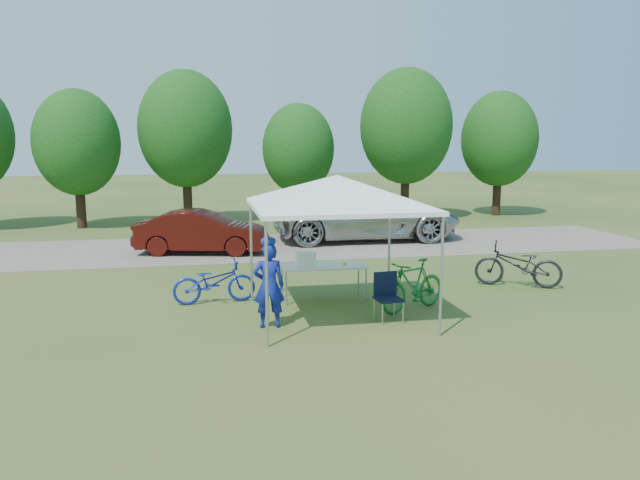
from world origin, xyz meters
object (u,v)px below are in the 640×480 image
at_px(minivan, 366,213).
at_px(sedan, 202,232).
at_px(cooler, 305,259).
at_px(bike_blue, 214,282).
at_px(folding_chair, 387,292).
at_px(folding_table, 324,267).
at_px(cyclist, 269,285).
at_px(bike_dark, 518,265).
at_px(bike_green, 413,285).

height_order(minivan, sedan, minivan).
bearing_deg(cooler, bike_blue, 175.82).
xyz_separation_m(folding_chair, sedan, (-3.37, 7.68, 0.12)).
xyz_separation_m(folding_table, cyclist, (-1.36, -1.76, 0.08)).
bearing_deg(bike_dark, folding_table, -58.50).
bearing_deg(bike_dark, cooler, -58.76).
bearing_deg(cyclist, sedan, -78.66).
height_order(cooler, sedan, sedan).
bearing_deg(bike_dark, minivan, -139.04).
distance_m(cyclist, bike_dark, 6.34).
height_order(bike_dark, minivan, minivan).
bearing_deg(cyclist, bike_green, -165.90).
relative_size(folding_table, bike_blue, 1.05).
distance_m(bike_blue, minivan, 9.12).
bearing_deg(folding_table, folding_chair, -63.40).
bearing_deg(cooler, minivan, 66.01).
height_order(cooler, bike_blue, cooler).
xyz_separation_m(bike_blue, sedan, (-0.21, 5.80, 0.21)).
xyz_separation_m(bike_green, minivan, (1.40, 8.75, 0.38)).
height_order(folding_chair, sedan, sedan).
distance_m(cyclist, bike_green, 3.00).
relative_size(cooler, minivan, 0.07).
distance_m(folding_chair, bike_green, 0.90).
relative_size(minivan, sedan, 1.62).
xyz_separation_m(cyclist, sedan, (-1.15, 7.70, -0.12)).
relative_size(folding_chair, minivan, 0.14).
distance_m(bike_green, minivan, 8.87).
relative_size(folding_table, minivan, 0.29).
bearing_deg(cooler, bike_dark, 3.14).
xyz_separation_m(folding_chair, minivan, (2.11, 9.31, 0.36)).
bearing_deg(minivan, folding_chair, 168.15).
relative_size(bike_green, minivan, 0.27).
xyz_separation_m(folding_table, sedan, (-2.50, 5.94, -0.04)).
height_order(cyclist, bike_dark, cyclist).
distance_m(minivan, sedan, 5.72).
distance_m(cooler, bike_green, 2.32).
xyz_separation_m(folding_chair, bike_blue, (-3.16, 1.88, -0.09)).
relative_size(folding_table, cooler, 4.26).
height_order(cyclist, bike_green, cyclist).
distance_m(bike_green, sedan, 8.21).
bearing_deg(bike_dark, folding_chair, -33.78).
xyz_separation_m(folding_chair, bike_green, (0.71, 0.56, -0.02)).
height_order(folding_chair, minivan, minivan).
xyz_separation_m(bike_green, sedan, (-4.08, 7.12, 0.15)).
relative_size(cooler, bike_dark, 0.22).
bearing_deg(bike_dark, sedan, -100.30).
bearing_deg(folding_table, bike_green, -36.76).
xyz_separation_m(folding_table, bike_green, (1.58, -1.18, -0.18)).
distance_m(bike_dark, sedan, 9.12).
relative_size(bike_blue, minivan, 0.27).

